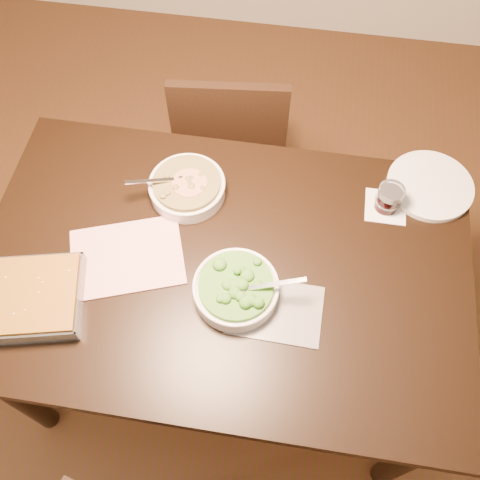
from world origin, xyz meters
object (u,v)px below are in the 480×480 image
Objects in this scene: broccoli_bowl at (236,289)px; chair_far at (232,139)px; baking_dish at (20,298)px; table at (223,279)px; dinner_plate at (430,186)px; stew_bowl at (187,187)px; wine_tumbler at (389,198)px.

chair_far reaches higher than broccoli_bowl.
table is at bearing 8.46° from baking_dish.
chair_far reaches higher than dinner_plate.
stew_bowl is 0.55m from chair_far.
chair_far is at bearing 142.51° from wine_tumbler.
dinner_plate is 0.79m from chair_far.
stew_bowl is 0.60m from wine_tumbler.
dinner_plate is at bearing 35.56° from wine_tumbler.
baking_dish is 1.23m from dinner_plate.
dinner_plate is (0.13, 0.09, -0.04)m from wine_tumbler.
stew_bowl is 0.37m from broccoli_bowl.
table is 0.56m from baking_dish.
dinner_plate is (0.53, 0.45, -0.02)m from broccoli_bowl.
dinner_plate is at bearing 40.04° from broccoli_bowl.
baking_dish is (-0.56, -0.12, -0.00)m from broccoli_bowl.
table is 5.29× the size of broccoli_bowl.
stew_bowl reaches higher than baking_dish.
wine_tumbler is (0.40, 0.35, 0.02)m from broccoli_bowl.
wine_tumbler is at bearing -144.44° from dinner_plate.
chair_far is (0.06, 0.46, -0.30)m from stew_bowl.
baking_dish is 0.43× the size of chair_far.
stew_bowl is 2.84× the size of wine_tumbler.
baking_dish is at bearing -154.13° from wine_tumbler.
wine_tumbler is at bearing 41.40° from broccoli_bowl.
stew_bowl is 0.66× the size of baking_dish.
baking_dish is (-0.37, -0.43, -0.00)m from stew_bowl.
chair_far is (-0.14, 0.77, -0.30)m from broccoli_bowl.
broccoli_bowl is at bearing -1.40° from baking_dish.
broccoli_bowl is at bearing -58.06° from table.
table is 5.35× the size of dinner_plate.
wine_tumbler reaches higher than table.
dinner_plate is at bearing 14.16° from baking_dish.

